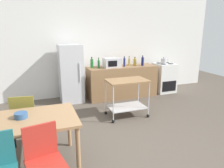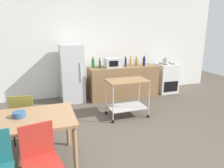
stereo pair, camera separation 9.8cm
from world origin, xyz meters
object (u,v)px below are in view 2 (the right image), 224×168
chair_red (40,158)px  bottle_olive_oil (100,64)px  bottle_soy_sauce (144,61)px  refrigerator (72,73)px  kitchen_cart (127,92)px  kettle (165,61)px  bottle_vinegar (131,62)px  bottle_soda (93,63)px  microwave (113,63)px  bottle_wine (126,62)px  chair_olive (24,115)px  dining_table (19,124)px  stove_oven (166,78)px  fruit_bowl (19,115)px  bottle_hot_sauce (136,62)px

chair_red → bottle_olive_oil: size_ratio=3.18×
bottle_soy_sauce → refrigerator: bearing=174.8°
kitchen_cart → kettle: bearing=35.7°
bottle_olive_oil → bottle_vinegar: bearing=5.5°
bottle_vinegar → refrigerator: bearing=179.6°
bottle_soda → kettle: 2.21m
kitchen_cart → bottle_olive_oil: bottle_olive_oil is taller
microwave → refrigerator: bearing=173.5°
kitchen_cart → bottle_soy_sauce: bottle_soy_sauce is taller
refrigerator → bottle_wine: size_ratio=5.36×
chair_olive → kettle: bearing=-147.3°
chair_red → bottle_vinegar: bearing=40.6°
bottle_soda → bottle_olive_oil: bottle_soda is taller
refrigerator → bottle_wine: refrigerator is taller
chair_olive → bottle_vinegar: bearing=-137.3°
chair_red → bottle_soy_sauce: bearing=35.5°
dining_table → bottle_vinegar: 3.90m
kettle → bottle_olive_oil: bearing=177.9°
chair_olive → kitchen_cart: size_ratio=0.98×
bottle_soda → bottle_soy_sauce: bottle_soda is taller
bottle_vinegar → chair_red: bearing=-127.8°
bottle_soy_sauce → chair_red: bearing=-132.9°
bottle_olive_oil → kitchen_cart: bearing=-79.6°
bottle_olive_oil → bottle_vinegar: (0.96, 0.09, -0.01)m
stove_oven → bottle_vinegar: bearing=176.6°
microwave → bottle_wine: bottle_wine is taller
fruit_bowl → bottle_soy_sauce: bearing=37.4°
chair_red → microwave: microwave is taller
fruit_bowl → chair_red: bearing=-71.1°
bottle_wine → fruit_bowl: bearing=-136.5°
kitchen_cart → bottle_vinegar: size_ratio=3.36×
bottle_soda → microwave: bearing=-10.0°
kitchen_cart → bottle_soy_sauce: 1.71m
chair_olive → microwave: 2.94m
bottle_wine → bottle_vinegar: size_ratio=1.07×
refrigerator → bottle_hot_sauce: 1.89m
microwave → kettle: bearing=-1.8°
dining_table → bottle_wine: (2.62, 2.55, 0.35)m
bottle_soy_sauce → microwave: bearing=176.4°
bottle_soy_sauce → fruit_bowl: (-3.17, -2.42, -0.24)m
microwave → fruit_bowl: 3.35m
dining_table → bottle_soda: bottle_soda is taller
stove_oven → kitchen_cart: 2.35m
chair_olive → bottle_vinegar: 3.46m
dining_table → kettle: kettle is taller
bottle_wine → bottle_vinegar: bottle_wine is taller
dining_table → stove_oven: bearing=32.8°
kettle → stove_oven: bearing=39.7°
fruit_bowl → refrigerator: bearing=67.0°
dining_table → microwave: 3.41m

